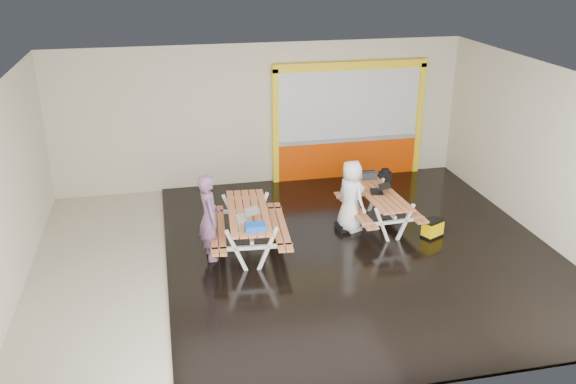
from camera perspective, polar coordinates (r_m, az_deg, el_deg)
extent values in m
cube|color=beige|center=(11.79, 0.92, -6.16)|extent=(10.00, 8.00, 0.01)
cube|color=white|center=(10.57, 1.04, 10.79)|extent=(10.00, 8.00, 0.01)
cube|color=beige|center=(14.81, -2.54, 7.18)|extent=(10.00, 0.01, 3.50)
cube|color=beige|center=(7.59, 7.89, -8.61)|extent=(10.00, 0.01, 3.50)
cube|color=beige|center=(11.13, -25.01, -0.22)|extent=(0.01, 8.00, 3.50)
cube|color=beige|center=(13.08, 22.91, 3.33)|extent=(0.01, 8.00, 3.50)
cube|color=black|center=(12.09, 6.73, -5.39)|extent=(7.50, 7.98, 0.05)
cube|color=#D43B01|center=(15.61, 5.58, 3.10)|extent=(3.60, 0.12, 1.00)
cube|color=gray|center=(15.44, 5.65, 4.96)|extent=(3.60, 0.14, 0.10)
cube|color=silver|center=(15.20, 5.77, 8.24)|extent=(3.60, 0.08, 1.72)
cube|color=yellow|center=(14.86, -1.21, 6.06)|extent=(0.14, 0.16, 2.90)
cube|color=yellow|center=(15.97, 12.18, 6.72)|extent=(0.14, 0.16, 2.90)
cube|color=yellow|center=(14.98, 5.94, 11.78)|extent=(3.88, 0.16, 0.20)
cube|color=#C06E3E|center=(11.64, -5.29, -1.98)|extent=(0.31, 2.18, 0.04)
cube|color=#C06E3E|center=(11.65, -4.53, -1.94)|extent=(0.31, 2.18, 0.04)
cube|color=#C06E3E|center=(11.66, -3.77, -1.91)|extent=(0.31, 2.18, 0.04)
cube|color=#C06E3E|center=(11.67, -3.02, -1.86)|extent=(0.31, 2.18, 0.04)
cube|color=#C06E3E|center=(11.68, -2.26, -1.82)|extent=(0.31, 2.18, 0.04)
cube|color=white|center=(11.07, -4.88, -5.55)|extent=(0.41, 0.10, 0.87)
cube|color=white|center=(11.10, -1.95, -5.39)|extent=(0.41, 0.10, 0.87)
cube|color=white|center=(11.06, -3.42, -5.25)|extent=(1.49, 0.18, 0.07)
cube|color=white|center=(10.93, -3.45, -3.94)|extent=(0.74, 0.12, 0.07)
cube|color=white|center=(12.56, -5.29, -2.04)|extent=(0.41, 0.10, 0.87)
cube|color=white|center=(12.58, -2.72, -1.90)|extent=(0.41, 0.10, 0.87)
cube|color=white|center=(12.55, -4.01, -1.77)|extent=(1.49, 0.18, 0.07)
cube|color=white|center=(12.43, -4.04, -0.58)|extent=(0.74, 0.12, 0.07)
cube|color=white|center=(11.75, -3.75, -2.87)|extent=(0.20, 1.78, 0.07)
cube|color=#C06E3E|center=(11.78, -7.00, -3.52)|extent=(0.30, 2.18, 0.04)
cube|color=#C06E3E|center=(11.78, -6.29, -3.48)|extent=(0.30, 2.18, 0.04)
cube|color=#C06E3E|center=(11.83, -1.20, -3.21)|extent=(0.30, 2.18, 0.04)
cube|color=#C06E3E|center=(11.85, -0.49, -3.17)|extent=(0.30, 2.18, 0.04)
cube|color=#C06E3E|center=(12.70, 7.49, -0.31)|extent=(0.24, 1.97, 0.04)
cube|color=#C06E3E|center=(12.76, 8.07, -0.25)|extent=(0.24, 1.97, 0.04)
cube|color=#C06E3E|center=(12.81, 8.64, -0.18)|extent=(0.24, 1.97, 0.04)
cube|color=#C06E3E|center=(12.86, 9.21, -0.12)|extent=(0.24, 1.97, 0.04)
cube|color=#C06E3E|center=(12.92, 9.78, -0.05)|extent=(0.24, 1.97, 0.04)
cube|color=white|center=(12.23, 8.84, -3.11)|extent=(0.37, 0.08, 0.79)
cube|color=white|center=(12.44, 11.00, -2.82)|extent=(0.37, 0.08, 0.79)
cube|color=white|center=(12.31, 9.94, -2.78)|extent=(1.35, 0.14, 0.06)
cube|color=white|center=(12.21, 10.02, -1.69)|extent=(0.67, 0.10, 0.06)
cube|color=white|center=(13.48, 6.30, -0.49)|extent=(0.37, 0.08, 0.79)
cube|color=white|center=(13.67, 8.30, -0.26)|extent=(0.37, 0.08, 0.79)
cube|color=white|center=(13.56, 7.32, -0.20)|extent=(1.35, 0.14, 0.06)
cube|color=white|center=(13.46, 7.37, 0.80)|extent=(0.67, 0.10, 0.06)
cube|color=white|center=(12.89, 8.59, -0.99)|extent=(0.15, 1.61, 0.06)
cube|color=#C06E3E|center=(12.70, 6.06, -1.69)|extent=(0.23, 1.97, 0.04)
cube|color=#C06E3E|center=(12.75, 6.61, -1.62)|extent=(0.23, 1.97, 0.04)
cube|color=#C06E3E|center=(13.11, 10.47, -1.16)|extent=(0.23, 1.97, 0.04)
cube|color=#C06E3E|center=(13.17, 10.99, -1.09)|extent=(0.23, 1.97, 0.04)
imported|color=#704B6E|center=(11.37, -7.44, -2.37)|extent=(0.46, 0.65, 1.69)
imported|color=white|center=(12.49, 5.96, -0.38)|extent=(0.71, 0.87, 1.52)
cube|color=silver|center=(11.34, -4.20, -2.47)|extent=(0.27, 0.38, 0.02)
cube|color=silver|center=(11.30, -3.40, -1.80)|extent=(0.25, 0.38, 0.07)
cube|color=silver|center=(11.30, -3.43, -1.81)|extent=(0.21, 0.34, 0.06)
cube|color=black|center=(12.84, 8.33, 0.04)|extent=(0.34, 0.41, 0.02)
cube|color=black|center=(12.81, 9.08, 0.55)|extent=(0.32, 0.41, 0.07)
cube|color=silver|center=(12.81, 9.05, 0.55)|extent=(0.27, 0.36, 0.06)
cube|color=blue|center=(10.88, -3.11, -3.31)|extent=(0.37, 0.27, 0.11)
cube|color=black|center=(13.52, 7.59, 1.57)|extent=(0.35, 0.18, 0.16)
cylinder|color=black|center=(13.48, 7.62, 2.03)|extent=(0.26, 0.02, 0.02)
cube|color=black|center=(13.77, 9.10, 1.06)|extent=(0.32, 0.26, 0.41)
cylinder|color=black|center=(13.69, 9.16, 1.93)|extent=(0.23, 0.23, 0.10)
cube|color=black|center=(12.80, 5.55, -3.18)|extent=(0.46, 0.39, 0.15)
cube|color=black|center=(12.81, 13.41, -4.00)|extent=(0.51, 0.44, 0.04)
cube|color=#E4B500|center=(12.74, 13.47, -3.35)|extent=(0.48, 0.41, 0.32)
cube|color=black|center=(12.67, 13.54, -2.65)|extent=(0.51, 0.44, 0.03)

